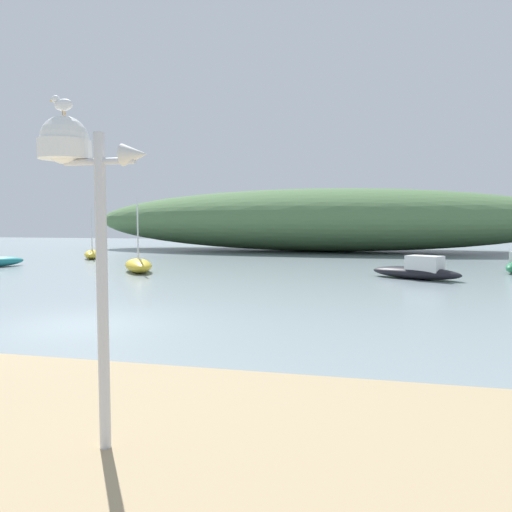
# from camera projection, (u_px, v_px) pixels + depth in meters

# --- Properties ---
(ground_plane) EXTENTS (120.00, 120.00, 0.00)m
(ground_plane) POSITION_uv_depth(u_px,v_px,m) (81.00, 325.00, 12.83)
(ground_plane) COLOR gray
(distant_hill) EXTENTS (42.76, 12.88, 5.58)m
(distant_hill) POSITION_uv_depth(u_px,v_px,m) (321.00, 220.00, 44.83)
(distant_hill) COLOR #517547
(distant_hill) RESTS_ON ground
(mast_structure) EXTENTS (1.23, 0.55, 3.57)m
(mast_structure) POSITION_uv_depth(u_px,v_px,m) (76.00, 172.00, 5.28)
(mast_structure) COLOR silver
(mast_structure) RESTS_ON beach_sand
(seagull_on_radar) EXTENTS (0.30, 0.12, 0.22)m
(seagull_on_radar) POSITION_uv_depth(u_px,v_px,m) (62.00, 104.00, 5.26)
(seagull_on_radar) COLOR orange
(seagull_on_radar) RESTS_ON mast_structure
(sailboat_far_right) EXTENTS (3.07, 3.79, 3.84)m
(sailboat_far_right) POSITION_uv_depth(u_px,v_px,m) (138.00, 265.00, 26.16)
(sailboat_far_right) COLOR gold
(sailboat_far_right) RESTS_ON ground
(sailboat_by_sandbar) EXTENTS (2.34, 3.44, 3.66)m
(sailboat_by_sandbar) POSITION_uv_depth(u_px,v_px,m) (92.00, 254.00, 35.63)
(sailboat_by_sandbar) COLOR gold
(sailboat_by_sandbar) RESTS_ON ground
(motorboat_west_reach) EXTENTS (4.34, 3.15, 1.09)m
(motorboat_west_reach) POSITION_uv_depth(u_px,v_px,m) (418.00, 270.00, 22.97)
(motorboat_west_reach) COLOR black
(motorboat_west_reach) RESTS_ON ground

